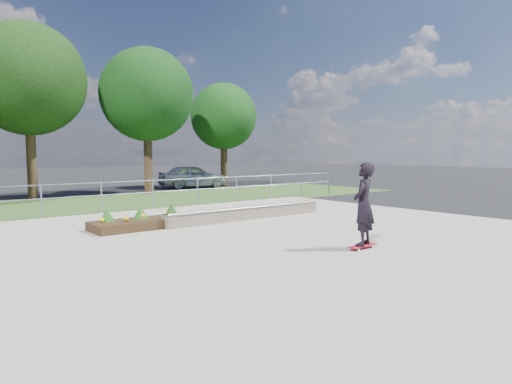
% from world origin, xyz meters
% --- Properties ---
extents(ground, '(120.00, 120.00, 0.00)m').
position_xyz_m(ground, '(0.00, 0.00, 0.00)').
color(ground, black).
rests_on(ground, ground).
extents(grass_verge, '(30.00, 8.00, 0.02)m').
position_xyz_m(grass_verge, '(0.00, 11.00, 0.01)').
color(grass_verge, '#2D4C1E').
rests_on(grass_verge, ground).
extents(concrete_slab, '(15.00, 15.00, 0.06)m').
position_xyz_m(concrete_slab, '(0.00, 0.00, 0.03)').
color(concrete_slab, '#9B958A').
rests_on(concrete_slab, ground).
extents(fence, '(20.06, 0.06, 1.20)m').
position_xyz_m(fence, '(0.00, 7.50, 0.77)').
color(fence, gray).
rests_on(fence, ground).
extents(tree_mid_left, '(5.25, 5.25, 8.25)m').
position_xyz_m(tree_mid_left, '(-2.50, 15.00, 5.61)').
color(tree_mid_left, '#382516').
rests_on(tree_mid_left, ground).
extents(tree_mid_right, '(4.90, 4.90, 7.70)m').
position_xyz_m(tree_mid_right, '(3.00, 14.00, 5.23)').
color(tree_mid_right, '#332014').
rests_on(tree_mid_right, ground).
extents(tree_far_right, '(4.20, 4.20, 6.60)m').
position_xyz_m(tree_far_right, '(9.00, 15.50, 4.48)').
color(tree_far_right, '#332414').
rests_on(tree_far_right, ground).
extents(grind_ledge, '(6.00, 0.44, 0.43)m').
position_xyz_m(grind_ledge, '(1.11, 3.04, 0.26)').
color(grind_ledge, '#65594A').
rests_on(grind_ledge, concrete_slab).
extents(planter_bed, '(3.00, 1.20, 0.61)m').
position_xyz_m(planter_bed, '(-2.22, 3.64, 0.24)').
color(planter_bed, black).
rests_on(planter_bed, concrete_slab).
extents(skateboarder, '(0.80, 0.66, 1.94)m').
position_xyz_m(skateboarder, '(0.30, -2.17, 1.07)').
color(skateboarder, white).
rests_on(skateboarder, concrete_slab).
extents(parked_car, '(4.49, 2.65, 1.43)m').
position_xyz_m(parked_car, '(7.07, 16.19, 0.72)').
color(parked_car, '#B8BEC3').
rests_on(parked_car, ground).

